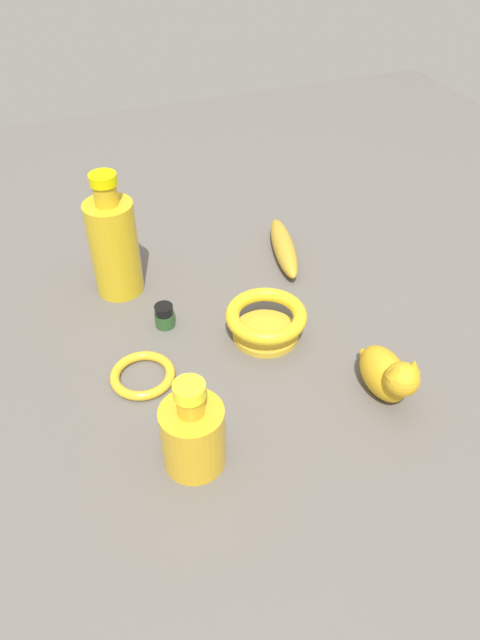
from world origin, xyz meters
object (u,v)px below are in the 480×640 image
nail_polish_jar (164,316)px  bangle (143,375)px  banana (284,247)px  bottle_tall (114,245)px  cat_figurine (388,374)px  bottle_short (193,433)px  bowl (266,320)px

nail_polish_jar → bangle: size_ratio=0.41×
banana → bangle: banana is taller
bangle → bottle_tall: 0.24m
cat_figurine → banana: bearing=-1.8°
banana → bottle_tall: 0.31m
bottle_short → bangle: 0.17m
nail_polish_jar → cat_figurine: (-0.26, -0.25, 0.02)m
bowl → nail_polish_jar: (0.08, 0.14, -0.01)m
bottle_short → bowl: size_ratio=1.10×
bowl → bangle: 0.21m
bowl → banana: bowl is taller
bangle → cat_figurine: (-0.15, -0.31, 0.03)m
banana → cat_figurine: 0.37m
bottle_short → cat_figurine: size_ratio=1.07×
bangle → bottle_tall: bottle_tall is taller
bottle_tall → bottle_short: bearing=-178.8°
bottle_tall → nail_polish_jar: bearing=-159.6°
bottle_short → bowl: bottle_short is taller
bangle → bottle_tall: (0.22, -0.02, 0.08)m
banana → bangle: (-0.21, 0.32, -0.01)m
banana → cat_figurine: size_ratio=1.46×
bangle → cat_figurine: size_ratio=0.73×
banana → cat_figurine: cat_figurine is taller
bottle_short → cat_figurine: bottle_short is taller
bowl → banana: 0.23m
cat_figurine → bangle: bearing=63.7°
nail_polish_jar → banana: bearing=-67.3°
bowl → nail_polish_jar: bowl is taller
bottle_short → bottle_tall: (0.39, 0.01, 0.04)m
bottle_short → bottle_tall: 0.39m
banana → nail_polish_jar: 0.28m
bottle_short → nail_polish_jar: bottle_short is taller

